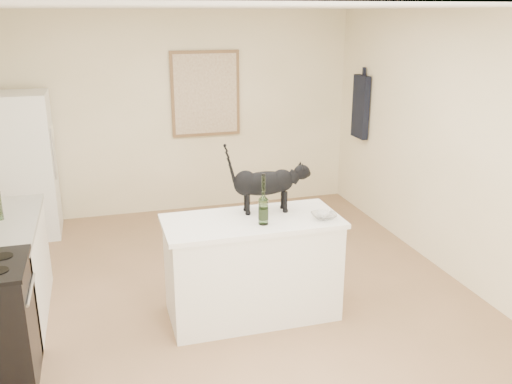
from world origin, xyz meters
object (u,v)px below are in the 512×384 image
(fridge, at_px, (24,166))
(glass_bowl, at_px, (324,216))
(wine_bottle, at_px, (263,202))
(black_cat, at_px, (264,186))

(fridge, xyz_separation_m, glass_bowl, (2.63, -2.72, 0.08))
(wine_bottle, relative_size, glass_bowl, 1.83)
(glass_bowl, bearing_deg, fridge, 134.05)
(glass_bowl, bearing_deg, wine_bottle, 176.46)
(black_cat, relative_size, wine_bottle, 1.74)
(fridge, bearing_deg, wine_bottle, -51.89)
(wine_bottle, distance_m, glass_bowl, 0.55)
(fridge, xyz_separation_m, black_cat, (2.20, -2.40, 0.28))
(fridge, xyz_separation_m, wine_bottle, (2.11, -2.69, 0.24))
(wine_bottle, xyz_separation_m, glass_bowl, (0.52, -0.03, -0.16))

